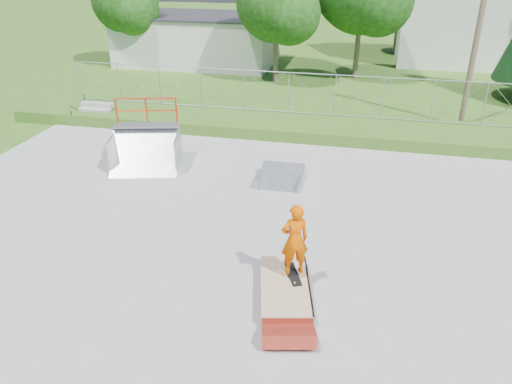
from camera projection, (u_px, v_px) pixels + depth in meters
ground at (222, 248)px, 13.11m from camera, size 120.00×120.00×0.00m
concrete_pad at (222, 248)px, 13.10m from camera, size 20.00×16.00×0.04m
grass_berm at (284, 125)px, 21.30m from camera, size 24.00×3.00×0.50m
grind_box at (285, 290)px, 11.25m from camera, size 1.54×2.42×0.33m
quarter_pipe at (144, 138)px, 17.31m from camera, size 2.72×2.47×2.31m
flat_bank_ramp at (281, 177)px, 16.59m from camera, size 1.46×1.55×0.44m
skateboard at (293, 275)px, 11.43m from camera, size 0.53×0.81×0.13m
skater at (294, 242)px, 11.04m from camera, size 0.75×0.65×1.73m
concrete_stairs at (93, 114)px, 22.21m from camera, size 1.50×1.60×0.80m
chain_link_fence at (289, 93)px, 21.66m from camera, size 20.00×0.06×1.80m
utility_building_flat at (199, 40)px, 33.25m from camera, size 10.00×6.00×3.00m
gable_house at (466, 2)px, 32.35m from camera, size 8.40×6.08×8.94m
utility_pole at (478, 31)px, 20.33m from camera, size 0.24×0.24×8.00m
tree_left_near at (280, 5)px, 27.16m from camera, size 4.76×4.48×6.65m
tree_left_far at (128, 3)px, 31.03m from camera, size 4.42×4.16×6.18m
tree_back_mid at (404, 2)px, 34.81m from camera, size 4.08×3.84×5.70m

